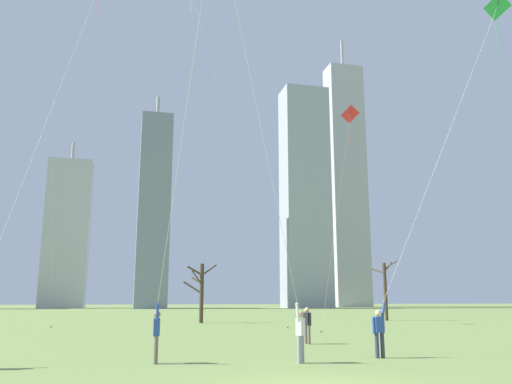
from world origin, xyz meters
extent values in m
cylinder|color=#33384C|center=(4.26, 5.83, 0.42)|extent=(0.14, 0.14, 0.85)
cylinder|color=#33384C|center=(4.48, 5.85, 0.42)|extent=(0.14, 0.14, 0.85)
cube|color=#2D4CA5|center=(4.37, 5.84, 1.12)|extent=(0.36, 0.23, 0.54)
sphere|color=beige|center=(4.37, 5.84, 1.51)|extent=(0.22, 0.22, 0.22)
cylinder|color=#2D4CA5|center=(4.16, 5.82, 1.09)|extent=(0.09, 0.09, 0.55)
cylinder|color=#2D4CA5|center=(4.58, 5.86, 1.59)|extent=(0.21, 0.11, 0.56)
cube|color=green|center=(10.59, 5.81, 14.24)|extent=(1.12, 0.42, 1.13)
cylinder|color=black|center=(10.59, 5.81, 14.24)|extent=(0.02, 0.34, 0.71)
cylinder|color=green|center=(10.60, 6.00, 13.00)|extent=(0.02, 0.02, 1.63)
cylinder|color=silver|center=(7.59, 5.83, 8.04)|extent=(6.03, 0.07, 12.40)
cylinder|color=silver|center=(-7.26, 8.21, 8.79)|extent=(2.71, 3.92, 13.89)
cylinder|color=gray|center=(1.31, 5.18, 0.42)|extent=(0.14, 0.14, 0.85)
cylinder|color=gray|center=(1.17, 5.02, 0.42)|extent=(0.14, 0.14, 0.85)
cube|color=white|center=(1.24, 5.10, 1.12)|extent=(0.37, 0.39, 0.54)
sphere|color=tan|center=(1.24, 5.10, 1.51)|extent=(0.22, 0.22, 0.22)
cylinder|color=white|center=(1.38, 5.26, 1.09)|extent=(0.09, 0.09, 0.55)
cylinder|color=white|center=(1.10, 4.94, 1.59)|extent=(0.20, 0.21, 0.56)
cylinder|color=silver|center=(-0.82, 2.42, 7.14)|extent=(3.86, 5.07, 10.60)
cylinder|color=#726656|center=(-3.23, 6.18, 0.42)|extent=(0.14, 0.14, 0.85)
cylinder|color=#726656|center=(-3.24, 5.96, 0.42)|extent=(0.14, 0.14, 0.85)
cube|color=#2D4CA5|center=(-3.24, 6.07, 1.12)|extent=(0.21, 0.35, 0.54)
sphere|color=#9E7051|center=(-3.24, 6.07, 1.51)|extent=(0.22, 0.22, 0.22)
cylinder|color=#2D4CA5|center=(-3.23, 6.28, 1.09)|extent=(0.09, 0.09, 0.55)
cylinder|color=#2D4CA5|center=(-3.25, 5.86, 1.59)|extent=(0.10, 0.21, 0.56)
cylinder|color=#726656|center=(3.79, 11.90, 0.42)|extent=(0.14, 0.14, 0.85)
cylinder|color=#726656|center=(3.87, 11.69, 0.42)|extent=(0.14, 0.14, 0.85)
cube|color=black|center=(3.83, 11.79, 1.12)|extent=(0.31, 0.39, 0.54)
sphere|color=beige|center=(3.83, 11.79, 1.51)|extent=(0.22, 0.22, 0.22)
cylinder|color=black|center=(3.75, 11.99, 1.09)|extent=(0.09, 0.09, 0.55)
cylinder|color=black|center=(3.91, 11.60, 1.09)|extent=(0.09, 0.09, 0.55)
cylinder|color=white|center=(-0.74, 22.21, 22.61)|extent=(0.02, 0.02, 1.41)
cylinder|color=silver|center=(3.03, 23.42, 11.85)|extent=(7.66, 2.06, 23.63)
cylinder|color=#3F3833|center=(6.86, 24.44, 0.04)|extent=(0.10, 0.10, 0.08)
cylinder|color=silver|center=(-10.57, 31.30, 14.86)|extent=(2.46, 3.49, 29.65)
cylinder|color=#3F3833|center=(-9.34, 29.57, 0.04)|extent=(0.10, 0.10, 0.08)
cube|color=red|center=(9.78, 19.21, 14.14)|extent=(1.06, 0.71, 1.16)
cylinder|color=black|center=(9.78, 19.21, 14.14)|extent=(0.09, 0.45, 0.71)
cylinder|color=red|center=(9.82, 19.47, 12.86)|extent=(0.02, 0.02, 1.73)
cylinder|color=silver|center=(8.63, 19.39, 7.09)|extent=(2.31, 0.37, 14.10)
cylinder|color=#3F3833|center=(7.48, 19.57, 0.04)|extent=(0.10, 0.10, 0.08)
cylinder|color=#423326|center=(19.92, 34.82, 2.72)|extent=(0.33, 0.33, 5.43)
cylinder|color=#423326|center=(20.57, 35.25, 5.07)|extent=(1.43, 1.01, 1.06)
cylinder|color=#423326|center=(19.54, 35.44, 4.70)|extent=(0.92, 1.37, 0.63)
cylinder|color=#423326|center=(20.44, 34.41, 5.25)|extent=(1.13, 0.94, 0.81)
cylinder|color=#423326|center=(2.10, 34.01, 2.51)|extent=(0.35, 0.35, 5.02)
cylinder|color=#423326|center=(1.58, 33.44, 3.82)|extent=(1.18, 1.27, 1.25)
cylinder|color=#423326|center=(1.73, 34.43, 3.58)|extent=(0.92, 1.00, 0.70)
cylinder|color=#423326|center=(2.74, 34.11, 4.48)|extent=(1.38, 0.33, 1.05)
cylinder|color=#423326|center=(1.35, 34.28, 2.97)|extent=(1.63, 0.71, 1.12)
cylinder|color=#423326|center=(1.47, 34.01, 4.40)|extent=(1.35, 0.17, 0.85)
cube|color=#B2B2B7|center=(54.37, 119.74, 34.14)|extent=(9.90, 6.48, 68.28)
cylinder|color=#99999E|center=(54.37, 119.74, 72.80)|extent=(0.80, 0.80, 9.04)
cube|color=gray|center=(0.90, 104.51, 21.70)|extent=(6.98, 6.36, 43.41)
cylinder|color=#99999E|center=(0.90, 104.51, 45.82)|extent=(0.80, 0.80, 4.81)
cube|color=#9EA3AD|center=(36.75, 104.92, 26.73)|extent=(10.85, 7.71, 53.46)
cube|color=#B2B2B7|center=(-18.14, 114.77, 17.01)|extent=(9.75, 7.03, 34.02)
cylinder|color=#99999E|center=(-18.14, 114.77, 36.37)|extent=(0.80, 0.80, 4.69)
camera|label=1|loc=(-4.24, -11.12, 1.98)|focal=36.28mm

